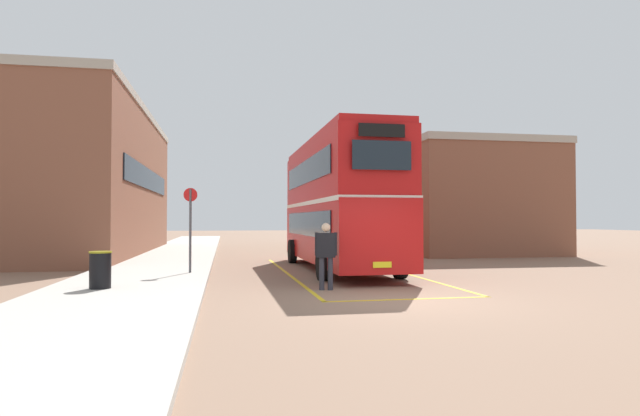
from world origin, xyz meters
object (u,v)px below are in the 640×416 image
(double_decker_bus, at_px, (338,202))
(litter_bin, at_px, (100,270))
(single_deck_bus, at_px, (345,223))
(bus_stop_sign, at_px, (190,222))
(pedestrian_boarding, at_px, (326,251))

(double_decker_bus, height_order, litter_bin, double_decker_bus)
(single_deck_bus, xyz_separation_m, bus_stop_sign, (-8.86, -16.20, 0.15))
(double_decker_bus, relative_size, pedestrian_boarding, 6.12)
(single_deck_bus, height_order, pedestrian_boarding, single_deck_bus)
(bus_stop_sign, bearing_deg, single_deck_bus, 61.33)
(double_decker_bus, distance_m, pedestrian_boarding, 5.86)
(double_decker_bus, distance_m, litter_bin, 9.06)
(bus_stop_sign, bearing_deg, pedestrian_boarding, -46.45)
(litter_bin, bearing_deg, single_deck_bus, 61.49)
(pedestrian_boarding, bearing_deg, single_deck_bus, 75.68)
(single_deck_bus, relative_size, pedestrian_boarding, 4.99)
(pedestrian_boarding, xyz_separation_m, bus_stop_sign, (-3.73, 3.92, 0.76))
(pedestrian_boarding, height_order, litter_bin, pedestrian_boarding)
(double_decker_bus, bearing_deg, litter_bin, -143.89)
(single_deck_bus, xyz_separation_m, litter_bin, (-10.80, -19.88, -1.04))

